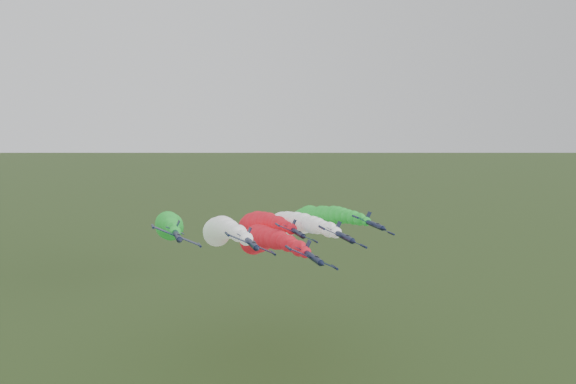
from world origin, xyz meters
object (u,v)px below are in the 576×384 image
at_px(jet_inner_left, 220,230).
at_px(jet_inner_right, 286,226).
at_px(jet_trail, 257,224).
at_px(jet_lead, 260,239).
at_px(jet_outer_left, 169,225).
at_px(jet_outer_right, 312,218).

bearing_deg(jet_inner_left, jet_inner_right, -11.79).
height_order(jet_inner_left, jet_trail, jet_inner_left).
height_order(jet_lead, jet_trail, jet_lead).
distance_m(jet_inner_right, jet_outer_left, 30.24).
height_order(jet_inner_left, jet_outer_right, jet_inner_left).
xyz_separation_m(jet_inner_left, jet_trail, (13.26, 14.18, -1.82)).
distance_m(jet_lead, jet_inner_left, 11.79).
relative_size(jet_outer_left, jet_outer_right, 1.00).
relative_size(jet_inner_right, jet_outer_right, 1.00).
bearing_deg(jet_inner_right, jet_outer_left, 160.24).
bearing_deg(jet_inner_right, jet_trail, 100.38).
xyz_separation_m(jet_outer_left, jet_trail, (25.23, 7.40, -2.61)).
relative_size(jet_inner_right, jet_trail, 0.99).
height_order(jet_lead, jet_inner_left, jet_inner_left).
bearing_deg(jet_outer_right, jet_lead, -139.30).
bearing_deg(jet_trail, jet_inner_left, -133.09).
bearing_deg(jet_outer_right, jet_trail, 160.31).
xyz_separation_m(jet_outer_right, jet_trail, (-14.90, 5.33, -1.79)).
bearing_deg(jet_inner_right, jet_inner_left, 168.21).
distance_m(jet_lead, jet_inner_right, 9.36).
xyz_separation_m(jet_lead, jet_outer_right, (19.59, 16.85, 1.18)).
relative_size(jet_lead, jet_outer_right, 1.00).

